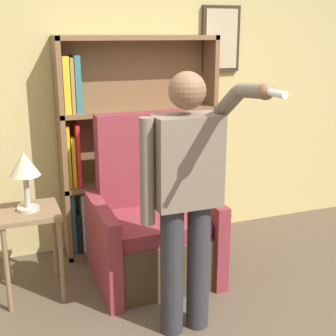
{
  "coord_description": "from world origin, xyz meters",
  "views": [
    {
      "loc": [
        -1.25,
        -2.02,
        1.92
      ],
      "look_at": [
        -0.16,
        0.86,
        1.03
      ],
      "focal_mm": 50.0,
      "sensor_mm": 36.0,
      "label": 1
    }
  ],
  "objects_px": {
    "bookcase": "(127,146)",
    "side_table": "(30,227)",
    "armchair": "(151,229)",
    "person_standing": "(186,191)",
    "table_lamp": "(25,168)"
  },
  "relations": [
    {
      "from": "bookcase",
      "to": "table_lamp",
      "type": "relative_size",
      "value": 4.38
    },
    {
      "from": "person_standing",
      "to": "table_lamp",
      "type": "xyz_separation_m",
      "value": [
        -0.9,
        0.82,
        0.02
      ]
    },
    {
      "from": "armchair",
      "to": "side_table",
      "type": "xyz_separation_m",
      "value": [
        -0.93,
        0.03,
        0.15
      ]
    },
    {
      "from": "table_lamp",
      "to": "person_standing",
      "type": "bearing_deg",
      "value": -42.36
    },
    {
      "from": "table_lamp",
      "to": "bookcase",
      "type": "bearing_deg",
      "value": 31.61
    },
    {
      "from": "armchair",
      "to": "person_standing",
      "type": "height_order",
      "value": "person_standing"
    },
    {
      "from": "table_lamp",
      "to": "side_table",
      "type": "bearing_deg",
      "value": 146.31
    },
    {
      "from": "bookcase",
      "to": "side_table",
      "type": "xyz_separation_m",
      "value": [
        -0.91,
        -0.56,
        -0.4
      ]
    },
    {
      "from": "bookcase",
      "to": "armchair",
      "type": "xyz_separation_m",
      "value": [
        0.01,
        -0.59,
        -0.55
      ]
    },
    {
      "from": "person_standing",
      "to": "armchair",
      "type": "bearing_deg",
      "value": 87.8
    },
    {
      "from": "armchair",
      "to": "table_lamp",
      "type": "height_order",
      "value": "armchair"
    },
    {
      "from": "side_table",
      "to": "table_lamp",
      "type": "height_order",
      "value": "table_lamp"
    },
    {
      "from": "bookcase",
      "to": "side_table",
      "type": "relative_size",
      "value": 2.8
    },
    {
      "from": "bookcase",
      "to": "table_lamp",
      "type": "distance_m",
      "value": 1.07
    },
    {
      "from": "side_table",
      "to": "table_lamp",
      "type": "xyz_separation_m",
      "value": [
        0.0,
        -0.0,
        0.45
      ]
    }
  ]
}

